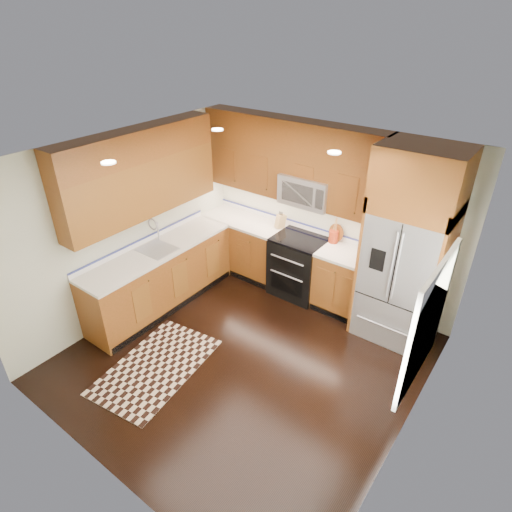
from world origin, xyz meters
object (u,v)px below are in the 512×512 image
Objects in this scene: range at (298,266)px; knife_block at (281,221)px; utensil_crock at (334,234)px; refrigerator at (407,249)px; rug at (156,366)px.

range is 0.74m from knife_block.
knife_block is at bearing -176.14° from utensil_crock.
range is 2.46× the size of utensil_crock.
refrigerator reaches higher than utensil_crock.
range is 1.76m from refrigerator.
utensil_crock is (0.88, 0.06, 0.02)m from knife_block.
rug is at bearing -102.42° from range.
rug is (-2.09, -2.41, -1.30)m from refrigerator.
knife_block is (0.10, 2.59, 1.04)m from rug.
range is 3.55× the size of knife_block.
knife_block is 0.88m from utensil_crock.
knife_block reaches higher than rug.
utensil_crock is at bearing 24.45° from range.
knife_block is (-1.99, 0.18, -0.25)m from refrigerator.
knife_block is at bearing 162.27° from range.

